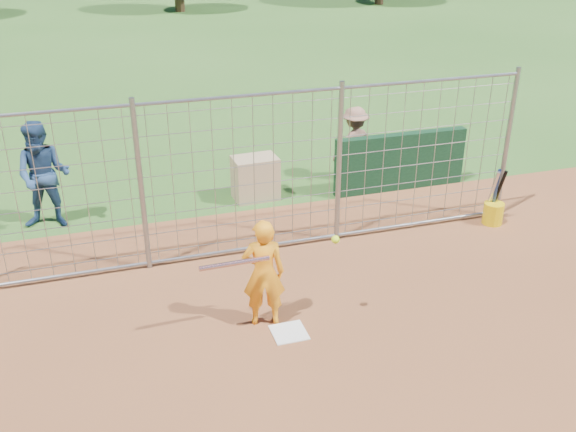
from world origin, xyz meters
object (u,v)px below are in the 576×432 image
object	(u,v)px
bystander_c	(354,144)
bucket_with_bats	(493,210)
bystander_a	(44,176)
equipment_bin	(255,178)
batter	(264,273)

from	to	relation	value
bystander_c	bucket_with_bats	size ratio (longest dim) A/B	1.50
bystander_a	equipment_bin	xyz separation A→B (m)	(3.59, 0.07, -0.51)
bystander_a	bystander_c	distance (m)	5.69
bucket_with_bats	bystander_a	bearing A→B (deg)	163.24
bystander_a	bucket_with_bats	distance (m)	7.51
bystander_c	equipment_bin	size ratio (longest dim) A/B	1.83
equipment_bin	bucket_with_bats	xyz separation A→B (m)	(3.58, -2.23, -0.15)
bucket_with_bats	batter	bearing A→B (deg)	-160.01
batter	bystander_c	bearing A→B (deg)	-113.33
bystander_c	bucket_with_bats	world-z (taller)	bystander_c
equipment_bin	bucket_with_bats	world-z (taller)	bucket_with_bats
bystander_a	bystander_c	bearing A→B (deg)	17.63
batter	bucket_with_bats	bearing A→B (deg)	-147.87
batter	equipment_bin	distance (m)	3.98
batter	equipment_bin	world-z (taller)	batter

